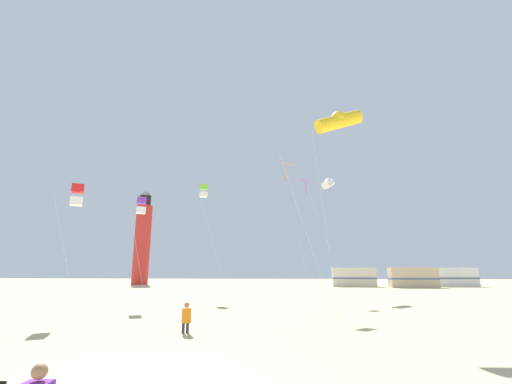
{
  "coord_description": "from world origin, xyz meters",
  "views": [
    {
      "loc": [
        3.35,
        -7.25,
        2.32
      ],
      "look_at": [
        1.87,
        10.68,
        6.44
      ],
      "focal_mm": 24.26,
      "sensor_mm": 36.0,
      "label": 1
    }
  ],
  "objects": [
    {
      "name": "kite_diamond_magenta",
      "position": [
        5.19,
        21.93,
        9.52
      ],
      "size": [
        2.38,
        2.38,
        10.16
      ],
      "color": "silver",
      "rests_on": "ground"
    },
    {
      "name": "kite_flyer_standing",
      "position": [
        -0.42,
        6.28,
        0.61
      ],
      "size": [
        0.45,
        0.56,
        1.16
      ],
      "rotation": [
        0.0,
        0.0,
        3.48
      ],
      "color": "orange",
      "rests_on": "ground"
    },
    {
      "name": "kite_box_scarlet",
      "position": [
        -7.74,
        10.03,
        6.3
      ],
      "size": [
        1.72,
        1.53,
        6.88
      ],
      "color": "silver",
      "rests_on": "ground"
    },
    {
      "name": "rv_van_white",
      "position": [
        28.95,
        49.25,
        1.39
      ],
      "size": [
        6.53,
        2.6,
        2.8
      ],
      "rotation": [
        0.0,
        0.0,
        0.04
      ],
      "color": "white",
      "rests_on": "ground"
    },
    {
      "name": "kite_tube_white",
      "position": [
        7.56,
        24.91,
        10.39
      ],
      "size": [
        3.22,
        3.57,
        11.1
      ],
      "color": "silver",
      "rests_on": "ground"
    },
    {
      "name": "kite_box_lime",
      "position": [
        -3.86,
        22.61,
        9.37
      ],
      "size": [
        2.92,
        2.92,
        9.96
      ],
      "color": "silver",
      "rests_on": "ground"
    },
    {
      "name": "kite_tube_gold",
      "position": [
        6.14,
        9.07,
        9.64
      ],
      "size": [
        2.59,
        2.04,
        10.35
      ],
      "color": "silver",
      "rests_on": "ground"
    },
    {
      "name": "kite_diamond_orange",
      "position": [
        3.56,
        14.57,
        8.88
      ],
      "size": [
        3.21,
        3.21,
        9.49
      ],
      "color": "silver",
      "rests_on": "ground"
    },
    {
      "name": "rv_van_cream",
      "position": [
        13.72,
        47.87,
        1.39
      ],
      "size": [
        6.61,
        2.87,
        2.8
      ],
      "rotation": [
        0.0,
        0.0,
        -0.08
      ],
      "color": "beige",
      "rests_on": "ground"
    },
    {
      "name": "lighthouse_distant",
      "position": [
        -22.11,
        53.17,
        7.84
      ],
      "size": [
        2.8,
        2.8,
        16.8
      ],
      "color": "red",
      "rests_on": "ground"
    },
    {
      "name": "kite_box_violet",
      "position": [
        -6.71,
        15.97,
        6.82
      ],
      "size": [
        1.51,
        1.47,
        7.4
      ],
      "color": "silver",
      "rests_on": "ground"
    },
    {
      "name": "rv_van_tan",
      "position": [
        21.47,
        45.1,
        1.39
      ],
      "size": [
        6.51,
        2.53,
        2.8
      ],
      "rotation": [
        0.0,
        0.0,
        -0.03
      ],
      "color": "#C6B28C",
      "rests_on": "ground"
    }
  ]
}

